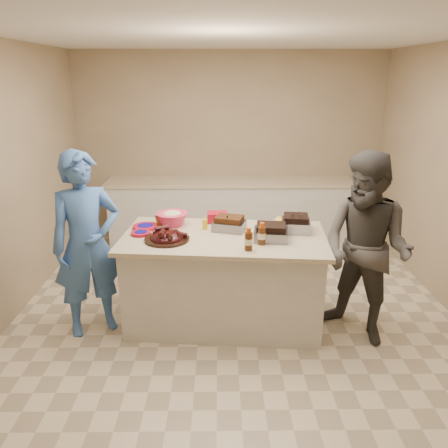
{
  "coord_description": "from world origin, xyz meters",
  "views": [
    {
      "loc": [
        -0.15,
        -4.01,
        2.35
      ],
      "look_at": [
        -0.11,
        -0.09,
        1.01
      ],
      "focal_mm": 35.0,
      "sensor_mm": 36.0,
      "label": 1
    }
  ],
  "objects_px": {
    "bbq_bottle_b": "(262,244)",
    "plastic_cup": "(160,225)",
    "rib_platter": "(167,240)",
    "coleslaw_bowl": "(172,225)",
    "guest_blue": "(96,328)",
    "island": "(224,320)",
    "guest_gray": "(356,335)",
    "roasting_pan": "(295,231)",
    "mustard_bottle": "(205,229)",
    "bbq_bottle_a": "(248,250)"
  },
  "relations": [
    {
      "from": "rib_platter",
      "to": "roasting_pan",
      "type": "relative_size",
      "value": 1.53
    },
    {
      "from": "bbq_bottle_b",
      "to": "guest_blue",
      "type": "xyz_separation_m",
      "value": [
        -1.6,
        0.09,
        -0.91
      ]
    },
    {
      "from": "bbq_bottle_a",
      "to": "mustard_bottle",
      "type": "height_order",
      "value": "bbq_bottle_a"
    },
    {
      "from": "roasting_pan",
      "to": "bbq_bottle_b",
      "type": "bearing_deg",
      "value": -128.74
    },
    {
      "from": "plastic_cup",
      "to": "roasting_pan",
      "type": "bearing_deg",
      "value": -7.9
    },
    {
      "from": "bbq_bottle_a",
      "to": "guest_blue",
      "type": "bearing_deg",
      "value": 171.1
    },
    {
      "from": "coleslaw_bowl",
      "to": "mustard_bottle",
      "type": "relative_size",
      "value": 2.39
    },
    {
      "from": "mustard_bottle",
      "to": "guest_gray",
      "type": "xyz_separation_m",
      "value": [
        1.45,
        -0.47,
        -0.91
      ]
    },
    {
      "from": "island",
      "to": "rib_platter",
      "type": "xyz_separation_m",
      "value": [
        -0.53,
        -0.11,
        0.91
      ]
    },
    {
      "from": "rib_platter",
      "to": "plastic_cup",
      "type": "distance_m",
      "value": 0.44
    },
    {
      "from": "roasting_pan",
      "to": "bbq_bottle_b",
      "type": "distance_m",
      "value": 0.5
    },
    {
      "from": "bbq_bottle_a",
      "to": "mustard_bottle",
      "type": "xyz_separation_m",
      "value": [
        -0.39,
        0.55,
        0.0
      ]
    },
    {
      "from": "bbq_bottle_a",
      "to": "coleslaw_bowl",
      "type": "bearing_deg",
      "value": 137.1
    },
    {
      "from": "coleslaw_bowl",
      "to": "plastic_cup",
      "type": "xyz_separation_m",
      "value": [
        -0.12,
        -0.0,
        0.0
      ]
    },
    {
      "from": "rib_platter",
      "to": "guest_gray",
      "type": "distance_m",
      "value": 2.01
    },
    {
      "from": "roasting_pan",
      "to": "plastic_cup",
      "type": "bearing_deg",
      "value": 179.29
    },
    {
      "from": "bbq_bottle_b",
      "to": "mustard_bottle",
      "type": "xyz_separation_m",
      "value": [
        -0.52,
        0.41,
        0.0
      ]
    },
    {
      "from": "island",
      "to": "mustard_bottle",
      "type": "relative_size",
      "value": 14.39
    },
    {
      "from": "island",
      "to": "plastic_cup",
      "type": "xyz_separation_m",
      "value": [
        -0.64,
        0.31,
        0.91
      ]
    },
    {
      "from": "guest_blue",
      "to": "guest_gray",
      "type": "distance_m",
      "value": 2.53
    },
    {
      "from": "island",
      "to": "guest_gray",
      "type": "xyz_separation_m",
      "value": [
        1.26,
        -0.29,
        0.0
      ]
    },
    {
      "from": "rib_platter",
      "to": "coleslaw_bowl",
      "type": "relative_size",
      "value": 1.31
    },
    {
      "from": "bbq_bottle_a",
      "to": "bbq_bottle_b",
      "type": "relative_size",
      "value": 1.0
    },
    {
      "from": "plastic_cup",
      "to": "rib_platter",
      "type": "bearing_deg",
      "value": -74.8
    },
    {
      "from": "rib_platter",
      "to": "bbq_bottle_a",
      "type": "relative_size",
      "value": 2.04
    },
    {
      "from": "guest_blue",
      "to": "bbq_bottle_b",
      "type": "bearing_deg",
      "value": -30.72
    },
    {
      "from": "coleslaw_bowl",
      "to": "guest_blue",
      "type": "xyz_separation_m",
      "value": [
        -0.74,
        -0.45,
        -0.91
      ]
    },
    {
      "from": "roasting_pan",
      "to": "plastic_cup",
      "type": "relative_size",
      "value": 2.6
    },
    {
      "from": "bbq_bottle_b",
      "to": "coleslaw_bowl",
      "type": "bearing_deg",
      "value": 147.76
    },
    {
      "from": "guest_blue",
      "to": "plastic_cup",
      "type": "bearing_deg",
      "value": 8.33
    },
    {
      "from": "rib_platter",
      "to": "roasting_pan",
      "type": "distance_m",
      "value": 1.25
    },
    {
      "from": "bbq_bottle_a",
      "to": "plastic_cup",
      "type": "bearing_deg",
      "value": 141.62
    },
    {
      "from": "rib_platter",
      "to": "bbq_bottle_b",
      "type": "relative_size",
      "value": 2.04
    },
    {
      "from": "mustard_bottle",
      "to": "guest_blue",
      "type": "xyz_separation_m",
      "value": [
        -1.07,
        -0.32,
        -0.91
      ]
    },
    {
      "from": "roasting_pan",
      "to": "guest_blue",
      "type": "bearing_deg",
      "value": -165.3
    },
    {
      "from": "roasting_pan",
      "to": "bbq_bottle_a",
      "type": "relative_size",
      "value": 1.33
    },
    {
      "from": "bbq_bottle_b",
      "to": "plastic_cup",
      "type": "bearing_deg",
      "value": 151.25
    },
    {
      "from": "roasting_pan",
      "to": "guest_blue",
      "type": "xyz_separation_m",
      "value": [
        -1.96,
        -0.26,
        -0.91
      ]
    },
    {
      "from": "mustard_bottle",
      "to": "guest_blue",
      "type": "bearing_deg",
      "value": -163.65
    },
    {
      "from": "bbq_bottle_a",
      "to": "plastic_cup",
      "type": "height_order",
      "value": "bbq_bottle_a"
    },
    {
      "from": "plastic_cup",
      "to": "guest_gray",
      "type": "bearing_deg",
      "value": -17.45
    },
    {
      "from": "coleslaw_bowl",
      "to": "bbq_bottle_a",
      "type": "xyz_separation_m",
      "value": [
        0.73,
        -0.68,
        0.0
      ]
    },
    {
      "from": "roasting_pan",
      "to": "guest_gray",
      "type": "height_order",
      "value": "roasting_pan"
    },
    {
      "from": "island",
      "to": "bbq_bottle_a",
      "type": "bearing_deg",
      "value": -55.13
    },
    {
      "from": "island",
      "to": "guest_blue",
      "type": "height_order",
      "value": "island"
    },
    {
      "from": "coleslaw_bowl",
      "to": "guest_gray",
      "type": "bearing_deg",
      "value": -18.66
    },
    {
      "from": "island",
      "to": "mustard_bottle",
      "type": "height_order",
      "value": "mustard_bottle"
    },
    {
      "from": "coleslaw_bowl",
      "to": "bbq_bottle_b",
      "type": "height_order",
      "value": "coleslaw_bowl"
    },
    {
      "from": "bbq_bottle_a",
      "to": "plastic_cup",
      "type": "relative_size",
      "value": 1.95
    },
    {
      "from": "bbq_bottle_a",
      "to": "bbq_bottle_b",
      "type": "xyz_separation_m",
      "value": [
        0.13,
        0.14,
        0.0
      ]
    }
  ]
}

